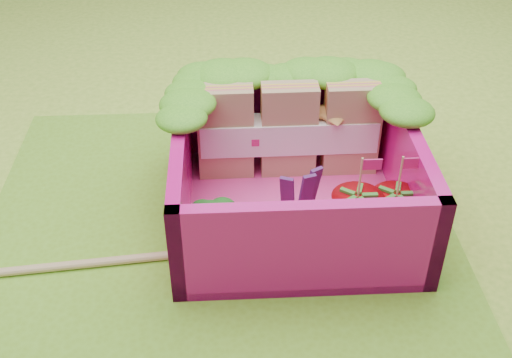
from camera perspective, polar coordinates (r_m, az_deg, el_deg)
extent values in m
plane|color=#82B432|center=(3.58, -3.28, -4.90)|extent=(14.00, 14.00, 0.00)
cube|color=#71AF27|center=(3.57, -3.29, -4.72)|extent=(2.60, 2.60, 0.03)
cube|color=#F03D99|center=(3.66, 3.31, -2.74)|extent=(1.30, 1.30, 0.05)
cube|color=#DA1281|center=(4.02, 2.56, 5.57)|extent=(1.30, 0.07, 0.55)
cube|color=#DA1281|center=(3.03, 4.63, -6.36)|extent=(1.30, 0.07, 0.55)
cube|color=#DA1281|center=(3.50, -6.62, 0.12)|extent=(0.07, 1.30, 0.55)
cube|color=#DA1281|center=(3.62, 13.17, 0.73)|extent=(0.07, 1.30, 0.55)
ellipsoid|color=#379A1C|center=(3.81, -4.86, 9.37)|extent=(0.30, 0.30, 0.11)
ellipsoid|color=#379A1C|center=(3.81, -2.96, 9.44)|extent=(0.30, 0.30, 0.11)
ellipsoid|color=#379A1C|center=(3.81, -1.06, 9.49)|extent=(0.30, 0.30, 0.11)
ellipsoid|color=#379A1C|center=(3.82, 0.84, 9.54)|extent=(0.30, 0.30, 0.11)
ellipsoid|color=#379A1C|center=(3.83, 2.74, 9.58)|extent=(0.30, 0.30, 0.11)
ellipsoid|color=#379A1C|center=(3.84, 4.62, 9.60)|extent=(0.30, 0.30, 0.11)
ellipsoid|color=#379A1C|center=(3.86, 6.48, 9.61)|extent=(0.30, 0.30, 0.11)
ellipsoid|color=#379A1C|center=(3.88, 8.33, 9.62)|extent=(0.30, 0.30, 0.11)
ellipsoid|color=#379A1C|center=(3.91, 10.16, 9.61)|extent=(0.30, 0.30, 0.11)
ellipsoid|color=#379A1C|center=(3.40, -6.34, 5.67)|extent=(0.27, 0.27, 0.10)
ellipsoid|color=#379A1C|center=(3.52, -6.26, 6.82)|extent=(0.27, 0.27, 0.10)
ellipsoid|color=#379A1C|center=(3.64, -6.18, 7.90)|extent=(0.27, 0.27, 0.10)
ellipsoid|color=#379A1C|center=(3.76, -6.11, 8.91)|extent=(0.27, 0.27, 0.10)
ellipsoid|color=#379A1C|center=(3.52, 12.96, 6.07)|extent=(0.27, 0.27, 0.10)
ellipsoid|color=#379A1C|center=(3.64, 12.45, 7.18)|extent=(0.27, 0.27, 0.10)
ellipsoid|color=#379A1C|center=(3.75, 11.96, 8.22)|extent=(0.27, 0.27, 0.10)
ellipsoid|color=#379A1C|center=(3.87, 11.50, 9.20)|extent=(0.27, 0.27, 0.10)
cube|color=tan|center=(3.75, -2.72, 4.23)|extent=(0.33, 0.15, 0.57)
cube|color=tan|center=(3.77, 2.93, 4.39)|extent=(0.33, 0.15, 0.57)
cube|color=tan|center=(3.82, 8.47, 4.50)|extent=(0.33, 0.15, 0.57)
cube|color=white|center=(3.78, 2.92, 4.02)|extent=(1.04, 0.18, 0.20)
cylinder|color=#6CA34F|center=(3.35, -4.02, -5.14)|extent=(0.12, 0.12, 0.13)
ellipsoid|color=#155018|center=(3.26, -4.11, -3.50)|extent=(0.33, 0.33, 0.12)
cylinder|color=orange|center=(3.31, -2.06, -4.49)|extent=(0.07, 0.07, 0.23)
cylinder|color=orange|center=(3.31, 0.19, -4.40)|extent=(0.07, 0.07, 0.24)
cube|color=#401750|center=(3.36, 2.84, -2.13)|extent=(0.07, 0.04, 0.38)
cube|color=#401750|center=(3.38, 4.39, -1.89)|extent=(0.07, 0.04, 0.38)
cube|color=#401750|center=(3.43, 4.87, -1.33)|extent=(0.07, 0.05, 0.38)
cone|color=red|center=(3.39, 8.84, -3.41)|extent=(0.27, 0.27, 0.27)
cylinder|color=tan|center=(3.23, 9.26, 0.09)|extent=(0.01, 0.01, 0.24)
cube|color=#D72376|center=(3.19, 10.27, 1.28)|extent=(0.10, 0.01, 0.06)
cone|color=red|center=(3.45, 12.14, -3.14)|extent=(0.26, 0.26, 0.26)
cylinder|color=tan|center=(3.30, 12.68, 0.22)|extent=(0.01, 0.01, 0.24)
cube|color=#D72376|center=(3.27, 13.71, 1.38)|extent=(0.10, 0.01, 0.06)
cube|color=#5CC33D|center=(3.66, 11.27, -2.51)|extent=(0.32, 0.09, 0.05)
cube|color=#5CC33D|center=(3.50, 11.99, -4.66)|extent=(0.31, 0.22, 0.05)
cube|color=#5CC33D|center=(3.36, 7.13, -6.06)|extent=(0.27, 0.28, 0.05)
cube|color=tan|center=(3.51, -20.73, -7.73)|extent=(2.13, 0.25, 0.04)
cube|color=tan|center=(3.50, -19.80, -7.55)|extent=(2.13, 0.25, 0.04)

